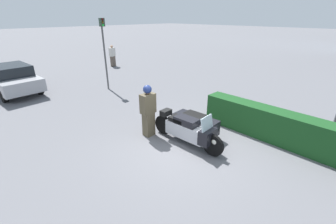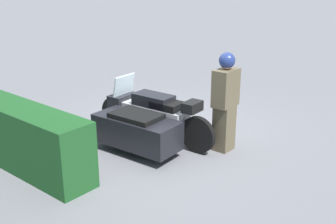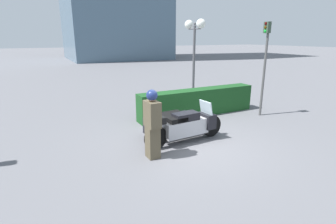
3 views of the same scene
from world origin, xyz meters
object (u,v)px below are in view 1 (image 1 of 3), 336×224
at_px(police_motorcycle, 193,127).
at_px(traffic_light_far, 104,45).
at_px(hedge_bush_curbside, 276,126).
at_px(parked_car_background, 12,78).
at_px(officer_rider, 148,110).
at_px(pedestrian_bystander, 113,56).

xyz_separation_m(police_motorcycle, traffic_light_far, (-6.83, 0.95, 1.92)).
height_order(hedge_bush_curbside, parked_car_background, parked_car_background).
bearing_deg(traffic_light_far, officer_rider, -20.26).
bearing_deg(hedge_bush_curbside, pedestrian_bystander, 169.38).
xyz_separation_m(traffic_light_far, parked_car_background, (-2.95, -3.86, -1.62)).
bearing_deg(hedge_bush_curbside, police_motorcycle, -135.79).
bearing_deg(police_motorcycle, parked_car_background, -166.84).
height_order(officer_rider, traffic_light_far, traffic_light_far).
bearing_deg(officer_rider, police_motorcycle, 32.70).
bearing_deg(traffic_light_far, pedestrian_bystander, 143.02).
distance_m(traffic_light_far, parked_car_background, 5.13).
height_order(traffic_light_far, pedestrian_bystander, traffic_light_far).
relative_size(parked_car_background, pedestrian_bystander, 2.53).
bearing_deg(parked_car_background, traffic_light_far, -130.86).
height_order(hedge_bush_curbside, pedestrian_bystander, pedestrian_bystander).
bearing_deg(officer_rider, pedestrian_bystander, 152.83).
bearing_deg(parked_car_background, police_motorcycle, -166.85).
relative_size(police_motorcycle, pedestrian_bystander, 1.60).
relative_size(officer_rider, pedestrian_bystander, 1.07).
relative_size(hedge_bush_curbside, pedestrian_bystander, 2.99).
bearing_deg(pedestrian_bystander, officer_rider, -48.48).
distance_m(traffic_light_far, pedestrian_bystander, 6.34).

